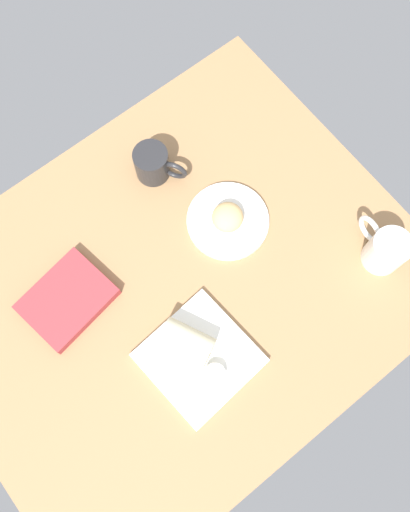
# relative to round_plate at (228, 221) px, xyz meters

# --- Properties ---
(dining_table) EXTENTS (1.10, 0.90, 0.04)m
(dining_table) POSITION_rel_round_plate_xyz_m (0.19, 0.05, -0.03)
(dining_table) COLOR #9E754C
(dining_table) RESTS_ON ground
(round_plate) EXTENTS (0.20, 0.20, 0.01)m
(round_plate) POSITION_rel_round_plate_xyz_m (0.00, 0.00, 0.00)
(round_plate) COLOR white
(round_plate) RESTS_ON dining_table
(scone_pastry) EXTENTS (0.10, 0.10, 0.05)m
(scone_pastry) POSITION_rel_round_plate_xyz_m (0.00, 0.00, 0.03)
(scone_pastry) COLOR tan
(scone_pastry) RESTS_ON round_plate
(square_plate) EXTENTS (0.24, 0.24, 0.02)m
(square_plate) POSITION_rel_round_plate_xyz_m (0.25, 0.21, 0.00)
(square_plate) COLOR white
(square_plate) RESTS_ON dining_table
(sauce_cup) EXTENTS (0.05, 0.05, 0.02)m
(sauce_cup) POSITION_rel_round_plate_xyz_m (0.25, 0.26, 0.02)
(sauce_cup) COLOR silver
(sauce_cup) RESTS_ON square_plate
(breakfast_wrap) EXTENTS (0.11, 0.13, 0.07)m
(breakfast_wrap) POSITION_rel_round_plate_xyz_m (0.26, 0.17, 0.04)
(breakfast_wrap) COLOR beige
(breakfast_wrap) RESTS_ON square_plate
(book_stack) EXTENTS (0.21, 0.18, 0.03)m
(book_stack) POSITION_rel_round_plate_xyz_m (0.41, -0.08, 0.01)
(book_stack) COLOR #A53338
(book_stack) RESTS_ON dining_table
(coffee_mug) EXTENTS (0.10, 0.12, 0.09)m
(coffee_mug) POSITION_rel_round_plate_xyz_m (0.06, -0.21, 0.04)
(coffee_mug) COLOR #262628
(coffee_mug) RESTS_ON dining_table
(second_mug) EXTENTS (0.09, 0.14, 0.10)m
(second_mug) POSITION_rel_round_plate_xyz_m (-0.23, 0.29, 0.05)
(second_mug) COLOR white
(second_mug) RESTS_ON dining_table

